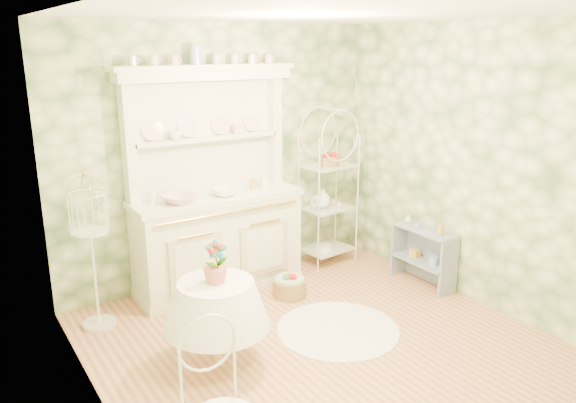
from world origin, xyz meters
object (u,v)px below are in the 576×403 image
side_shelf (423,256)px  birdcage_stand (92,250)px  round_table (217,327)px  floor_basket (290,286)px  kitchen_dresser (216,182)px  bakers_rack (328,192)px

side_shelf → birdcage_stand: 3.32m
round_table → side_shelf: bearing=5.3°
birdcage_stand → floor_basket: birdcage_stand is taller
side_shelf → round_table: bearing=178.4°
kitchen_dresser → bakers_rack: 1.43m
birdcage_stand → bakers_rack: bearing=3.1°
round_table → birdcage_stand: birdcage_stand is taller
floor_basket → side_shelf: bearing=-20.7°
kitchen_dresser → birdcage_stand: (-1.30, -0.17, -0.41)m
bakers_rack → birdcage_stand: bearing=176.1°
bakers_rack → floor_basket: (-0.90, -0.57, -0.73)m
bakers_rack → birdcage_stand: size_ratio=1.14×
round_table → bakers_rack: bearing=32.4°
kitchen_dresser → floor_basket: 1.29m
bakers_rack → floor_basket: 1.29m
kitchen_dresser → birdcage_stand: size_ratio=1.55×
kitchen_dresser → floor_basket: (0.50, -0.59, -1.03)m
side_shelf → birdcage_stand: (-3.16, 0.94, 0.42)m
birdcage_stand → floor_basket: bearing=-13.2°
round_table → kitchen_dresser: bearing=63.3°
bakers_rack → round_table: bakers_rack is taller
kitchen_dresser → floor_basket: size_ratio=6.64×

